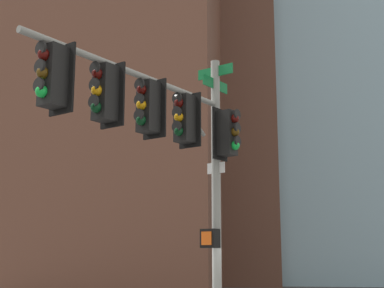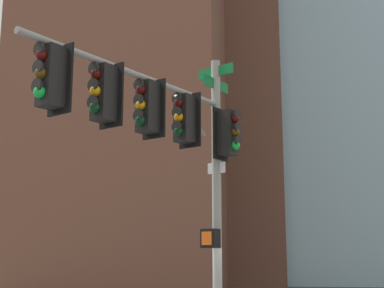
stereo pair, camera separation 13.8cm
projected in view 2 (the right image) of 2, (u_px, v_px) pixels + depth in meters
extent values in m
cylinder|color=gray|center=(217.00, 208.00, 12.09)|extent=(0.20, 0.20, 6.73)
cylinder|color=gray|center=(136.00, 75.00, 10.46)|extent=(4.74, 2.63, 0.12)
cylinder|color=gray|center=(190.00, 116.00, 11.71)|extent=(0.95, 0.57, 0.75)
cube|color=#0F6B33|center=(216.00, 72.00, 12.70)|extent=(0.47, 0.84, 0.24)
cube|color=#0F6B33|center=(216.00, 84.00, 12.64)|extent=(0.86, 0.48, 0.24)
cube|color=white|center=(216.00, 168.00, 12.26)|extent=(0.24, 0.41, 0.24)
cube|color=black|center=(185.00, 119.00, 11.53)|extent=(0.46, 0.46, 1.00)
cube|color=black|center=(190.00, 121.00, 11.68)|extent=(0.29, 0.50, 1.16)
sphere|color=#470A07|center=(179.00, 103.00, 11.43)|extent=(0.20, 0.20, 0.20)
cylinder|color=black|center=(177.00, 98.00, 11.40)|extent=(0.14, 0.22, 0.23)
sphere|color=#F29E0C|center=(178.00, 117.00, 11.37)|extent=(0.20, 0.20, 0.20)
cylinder|color=black|center=(177.00, 112.00, 11.34)|extent=(0.14, 0.22, 0.23)
sphere|color=#0A3819|center=(178.00, 131.00, 11.31)|extent=(0.20, 0.20, 0.20)
cylinder|color=black|center=(176.00, 126.00, 11.28)|extent=(0.14, 0.22, 0.23)
cube|color=black|center=(148.00, 107.00, 10.62)|extent=(0.46, 0.46, 1.00)
cube|color=black|center=(154.00, 109.00, 10.77)|extent=(0.29, 0.50, 1.16)
sphere|color=#470A07|center=(141.00, 90.00, 10.52)|extent=(0.20, 0.20, 0.20)
cylinder|color=black|center=(139.00, 84.00, 10.49)|extent=(0.14, 0.22, 0.23)
sphere|color=#F29E0C|center=(141.00, 105.00, 10.46)|extent=(0.20, 0.20, 0.20)
cylinder|color=black|center=(138.00, 100.00, 10.43)|extent=(0.14, 0.22, 0.23)
sphere|color=#0A3819|center=(140.00, 120.00, 10.41)|extent=(0.20, 0.20, 0.20)
cylinder|color=black|center=(138.00, 115.00, 10.37)|extent=(0.14, 0.22, 0.23)
cube|color=black|center=(104.00, 93.00, 9.72)|extent=(0.46, 0.46, 1.00)
cube|color=black|center=(112.00, 96.00, 9.87)|extent=(0.29, 0.50, 1.16)
sphere|color=#470A07|center=(96.00, 74.00, 9.62)|extent=(0.20, 0.20, 0.20)
cylinder|color=black|center=(93.00, 68.00, 9.58)|extent=(0.14, 0.22, 0.23)
sphere|color=#F29E0C|center=(95.00, 91.00, 9.56)|extent=(0.20, 0.20, 0.20)
cylinder|color=black|center=(93.00, 85.00, 9.52)|extent=(0.14, 0.22, 0.23)
sphere|color=#0A3819|center=(95.00, 108.00, 9.50)|extent=(0.20, 0.20, 0.20)
cylinder|color=black|center=(92.00, 102.00, 9.47)|extent=(0.14, 0.22, 0.23)
cube|color=black|center=(51.00, 77.00, 8.81)|extent=(0.46, 0.46, 1.00)
cube|color=black|center=(61.00, 80.00, 8.96)|extent=(0.29, 0.50, 1.16)
sphere|color=#470A07|center=(42.00, 55.00, 8.71)|extent=(0.20, 0.20, 0.20)
cylinder|color=black|center=(39.00, 49.00, 8.68)|extent=(0.14, 0.22, 0.23)
sphere|color=#4C330A|center=(41.00, 74.00, 8.65)|extent=(0.20, 0.20, 0.20)
cylinder|color=black|center=(38.00, 67.00, 8.62)|extent=(0.14, 0.22, 0.23)
sphere|color=green|center=(40.00, 92.00, 8.59)|extent=(0.20, 0.20, 0.20)
cylinder|color=black|center=(37.00, 85.00, 8.56)|extent=(0.14, 0.22, 0.23)
cube|color=black|center=(227.00, 133.00, 12.23)|extent=(0.46, 0.46, 1.00)
cube|color=black|center=(220.00, 134.00, 12.34)|extent=(0.50, 0.29, 1.16)
sphere|color=#470A07|center=(235.00, 119.00, 12.17)|extent=(0.20, 0.20, 0.20)
cylinder|color=black|center=(237.00, 114.00, 12.15)|extent=(0.22, 0.14, 0.23)
sphere|color=#4C330A|center=(235.00, 132.00, 12.11)|extent=(0.20, 0.20, 0.20)
cylinder|color=black|center=(238.00, 128.00, 12.09)|extent=(0.22, 0.14, 0.23)
sphere|color=green|center=(235.00, 145.00, 12.05)|extent=(0.20, 0.20, 0.20)
cylinder|color=black|center=(238.00, 141.00, 12.03)|extent=(0.22, 0.14, 0.23)
cube|color=black|center=(210.00, 238.00, 11.76)|extent=(0.39, 0.44, 0.40)
cube|color=#EA5914|center=(207.00, 238.00, 11.65)|extent=(0.14, 0.23, 0.28)
cube|color=brown|center=(148.00, 45.00, 49.38)|extent=(25.54, 14.29, 41.45)
cube|color=brown|center=(183.00, 129.00, 55.47)|extent=(21.79, 19.27, 29.49)
cube|color=brown|center=(336.00, 111.00, 63.72)|extent=(16.55, 14.62, 37.17)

